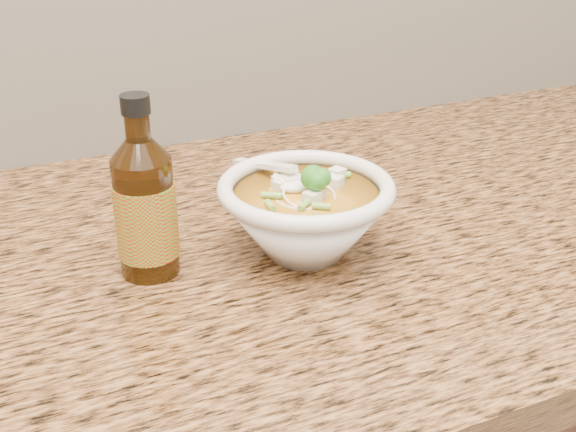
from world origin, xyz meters
name	(u,v)px	position (x,y,z in m)	size (l,w,h in m)	color
counter_slab	(123,279)	(0.00, 1.68, 0.88)	(4.00, 0.68, 0.04)	olive
soup_bowl	(306,216)	(0.18, 1.62, 0.94)	(0.18, 0.20, 0.10)	white
hot_sauce_bottle	(145,209)	(0.02, 1.65, 0.97)	(0.07, 0.07, 0.18)	#381F07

